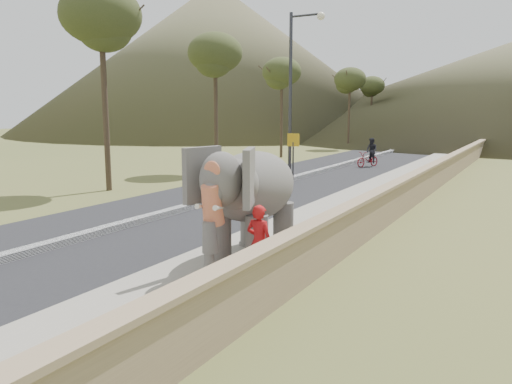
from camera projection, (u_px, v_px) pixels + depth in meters
The scene contains 11 objects.
ground at pixel (241, 267), 11.26m from camera, with size 160.00×160.00×0.00m, color olive.
road at pixel (263, 189), 22.26m from camera, with size 7.00×120.00×0.03m, color black.
median at pixel (263, 187), 22.25m from camera, with size 0.35×120.00×0.22m, color black.
walkway at pixel (373, 197), 19.80m from camera, with size 3.00×120.00×0.15m, color #9E9687.
parapet at pixel (416, 189), 18.92m from camera, with size 0.30×120.00×1.10m, color tan.
lamppost at pixel (296, 81), 23.64m from camera, with size 1.76×0.36×8.00m.
signboard at pixel (293, 150), 23.52m from camera, with size 0.60×0.08×2.40m.
hill_left at pixel (216, 59), 75.16m from camera, with size 60.00×60.00×22.00m, color brown.
elephant_and_man at pixel (253, 202), 11.45m from camera, with size 2.29×3.71×2.57m.
motorcyclist at pixel (369, 156), 30.63m from camera, with size 1.34×1.90×1.80m.
trees at pixel (471, 104), 33.18m from camera, with size 47.62×43.15×8.95m.
Camera 1 is at (5.66, -9.23, 3.53)m, focal length 35.00 mm.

